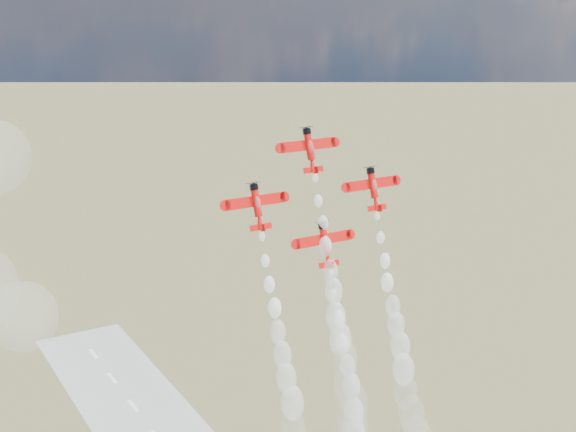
% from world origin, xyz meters
% --- Properties ---
extents(plane_lead, '(11.46, 4.92, 7.91)m').
position_xyz_m(plane_lead, '(6.79, 0.99, 93.45)').
color(plane_lead, red).
rests_on(plane_lead, ground).
extents(plane_left, '(11.46, 4.92, 7.91)m').
position_xyz_m(plane_left, '(-5.34, -1.79, 85.42)').
color(plane_left, red).
rests_on(plane_left, ground).
extents(plane_right, '(11.46, 4.92, 7.91)m').
position_xyz_m(plane_right, '(18.93, -1.79, 85.42)').
color(plane_right, red).
rests_on(plane_right, ground).
extents(plane_slot, '(11.46, 4.92, 7.91)m').
position_xyz_m(plane_slot, '(6.79, -4.57, 77.39)').
color(plane_slot, red).
rests_on(plane_slot, ground).
extents(smoke_trail_lead, '(5.66, 17.55, 45.89)m').
position_xyz_m(smoke_trail_lead, '(6.56, -12.37, 54.97)').
color(smoke_trail_lead, white).
rests_on(smoke_trail_lead, plane_lead).
extents(smoke_trail_right, '(5.43, 18.41, 46.16)m').
position_xyz_m(smoke_trail_right, '(19.01, -15.41, 46.70)').
color(smoke_trail_right, white).
rests_on(smoke_trail_right, plane_right).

